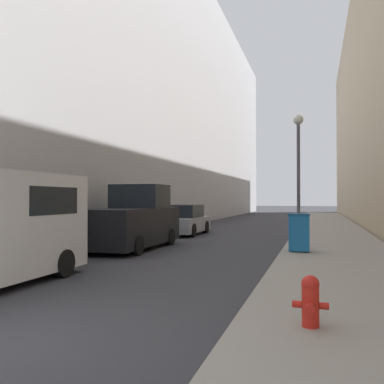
{
  "coord_description": "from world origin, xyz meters",
  "views": [
    {
      "loc": [
        4.36,
        -4.0,
        1.81
      ],
      "look_at": [
        -1.84,
        17.1,
        2.14
      ],
      "focal_mm": 40.0,
      "sensor_mm": 36.0,
      "label": 1
    }
  ],
  "objects": [
    {
      "name": "sidewalk_right",
      "position": [
        5.0,
        18.0,
        0.08
      ],
      "size": [
        3.51,
        60.0,
        0.16
      ],
      "color": "gray",
      "rests_on": "ground"
    },
    {
      "name": "building_left_glass",
      "position": [
        -9.88,
        26.0,
        9.44
      ],
      "size": [
        12.0,
        60.0,
        18.87
      ],
      "color": "#BCBCC1",
      "rests_on": "ground"
    },
    {
      "name": "fire_hydrant",
      "position": [
        4.27,
        1.71,
        0.5
      ],
      "size": [
        0.46,
        0.34,
        0.66
      ],
      "color": "red",
      "rests_on": "sidewalk_right"
    },
    {
      "name": "trash_bin",
      "position": [
        3.81,
        9.67,
        0.76
      ],
      "size": [
        0.63,
        0.59,
        1.18
      ],
      "color": "#19609E",
      "rests_on": "sidewalk_right"
    },
    {
      "name": "lamppost",
      "position": [
        3.64,
        13.43,
        3.24
      ],
      "size": [
        0.4,
        0.4,
        4.98
      ],
      "color": "#4C4C51",
      "rests_on": "sidewalk_right"
    },
    {
      "name": "pickup_truck",
      "position": [
        -2.08,
        10.2,
        0.98
      ],
      "size": [
        2.13,
        5.04,
        2.32
      ],
      "color": "black",
      "rests_on": "ground"
    },
    {
      "name": "parked_sedan_near",
      "position": [
        -2.03,
        16.33,
        0.68
      ],
      "size": [
        1.8,
        4.02,
        1.49
      ],
      "color": "#A3A8B2",
      "rests_on": "ground"
    }
  ]
}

